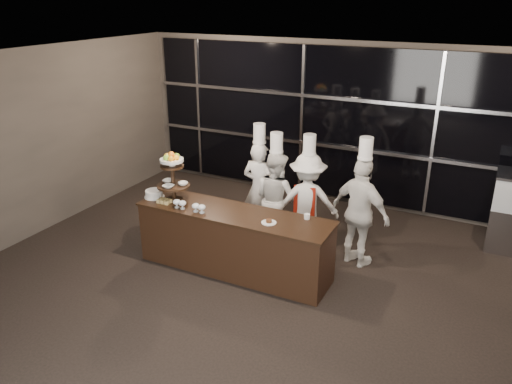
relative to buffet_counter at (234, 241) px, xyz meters
The scene contains 13 objects.
room 2.27m from the buffet_counter, 61.93° to the right, with size 10.00×10.00×10.00m.
window_wall 3.45m from the buffet_counter, 73.16° to the left, with size 8.60×0.10×2.80m.
buffet_counter is the anchor object (origin of this frame).
display_stand 1.33m from the buffet_counter, behind, with size 0.48×0.48×0.74m.
compotes 0.83m from the buffet_counter, 159.53° to the right, with size 0.53×0.11×0.12m.
layer_cake 1.42m from the buffet_counter, behind, with size 0.30×0.30×0.11m.
pastry_squares 1.17m from the buffet_counter, behind, with size 0.20×0.13×0.05m.
small_plate 0.76m from the buffet_counter, ahead, with size 0.20×0.20×0.05m.
chef_cup 1.14m from the buffet_counter, 14.10° to the left, with size 0.08×0.08×0.07m, color white.
chef_a 1.29m from the buffet_counter, 99.42° to the left, with size 0.60×0.41×1.88m.
chef_b 1.12m from the buffet_counter, 81.28° to the left, with size 0.90×0.81×1.82m.
chef_c 1.37m from the buffet_counter, 60.81° to the left, with size 1.12×0.85×1.83m.
chef_d 1.86m from the buffet_counter, 32.65° to the left, with size 1.04×0.73×1.94m.
Camera 1 is at (2.17, -3.74, 3.76)m, focal length 35.00 mm.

